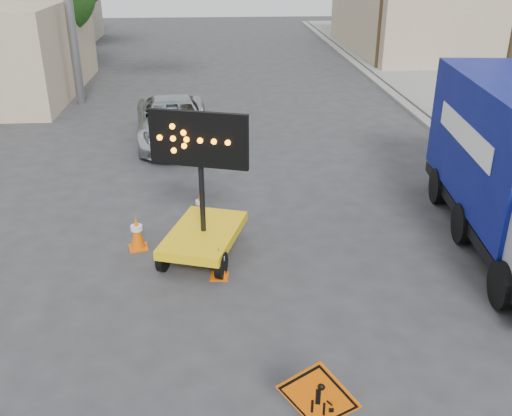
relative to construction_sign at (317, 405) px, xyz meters
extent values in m
plane|color=#2D2D30|center=(-0.41, 1.08, -0.79)|extent=(100.00, 100.00, 0.00)
cube|color=gray|center=(6.79, 16.08, -0.73)|extent=(0.40, 60.00, 0.12)
cube|color=gray|center=(9.09, 16.08, -0.71)|extent=(4.00, 60.00, 0.15)
cube|color=tan|center=(12.59, 31.08, 1.51)|extent=(10.00, 14.00, 4.60)
cylinder|color=slate|center=(-6.91, 19.08, 2.61)|extent=(0.36, 0.36, 6.80)
cylinder|color=#4A3A20|center=(-8.41, 23.08, 0.84)|extent=(0.28, 0.28, 3.25)
cylinder|color=#4A3A20|center=(-9.41, 31.08, 1.00)|extent=(0.28, 0.28, 3.58)
cube|color=#E65904|center=(0.00, 0.00, 0.14)|extent=(1.04, 0.46, 1.12)
cube|color=black|center=(0.00, 0.00, 0.14)|extent=(0.97, 0.41, 1.05)
cube|color=yellow|center=(-1.51, 5.39, -0.28)|extent=(1.98, 2.56, 0.20)
cylinder|color=black|center=(-1.51, 5.39, 1.02)|extent=(0.11, 0.11, 2.48)
cube|color=black|center=(-1.51, 5.39, 1.86)|extent=(1.97, 0.73, 1.13)
imported|color=silver|center=(-2.61, 13.36, -0.06)|extent=(2.96, 5.45, 1.45)
cube|color=#070B5C|center=(5.31, 6.03, 1.36)|extent=(2.92, 5.90, 2.75)
cube|color=#E65904|center=(-1.20, 4.47, -0.77)|extent=(0.40, 0.40, 0.03)
cone|color=#E65904|center=(-1.20, 4.47, -0.42)|extent=(0.28, 0.28, 0.68)
cylinder|color=silver|center=(-1.20, 4.47, -0.34)|extent=(0.23, 0.23, 0.10)
cube|color=#E65904|center=(-2.99, 5.82, -0.77)|extent=(0.48, 0.48, 0.03)
cone|color=#E65904|center=(-2.99, 5.82, -0.37)|extent=(0.31, 0.31, 0.76)
cylinder|color=silver|center=(-2.99, 5.82, -0.29)|extent=(0.26, 0.26, 0.11)
cube|color=#E65904|center=(-1.63, 7.31, -0.77)|extent=(0.39, 0.39, 0.03)
cone|color=#E65904|center=(-1.63, 7.31, -0.45)|extent=(0.26, 0.26, 0.63)
cylinder|color=silver|center=(-1.63, 7.31, -0.37)|extent=(0.21, 0.21, 0.09)
camera|label=1|loc=(-1.19, -5.48, 5.33)|focal=40.00mm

